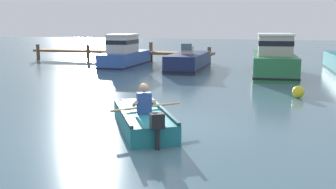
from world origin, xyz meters
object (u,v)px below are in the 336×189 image
rowboat_with_person (143,119)px  moored_boat_green (274,59)px  moored_boat_blue (125,55)px  moored_boat_navy (189,62)px  mooring_buoy (298,92)px

rowboat_with_person → moored_boat_green: moored_boat_green is taller
moored_boat_blue → moored_boat_navy: (4.02, -0.12, -0.29)m
moored_boat_navy → mooring_buoy: 9.40m
rowboat_with_person → moored_boat_blue: 14.54m
rowboat_with_person → moored_boat_blue: bearing=116.5°
moored_boat_blue → moored_boat_green: bearing=-6.4°
mooring_buoy → rowboat_with_person: bearing=-122.3°
moored_boat_navy → mooring_buoy: bearing=-49.8°
moored_boat_blue → moored_boat_green: (8.77, -0.98, 0.06)m
moored_boat_navy → moored_boat_green: bearing=-10.3°
moored_boat_blue → mooring_buoy: (10.09, -7.29, -0.53)m
moored_boat_green → mooring_buoy: moored_boat_green is taller
moored_boat_navy → mooring_buoy: moored_boat_navy is taller
rowboat_with_person → moored_boat_green: size_ratio=0.51×
moored_boat_blue → moored_boat_navy: 4.04m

